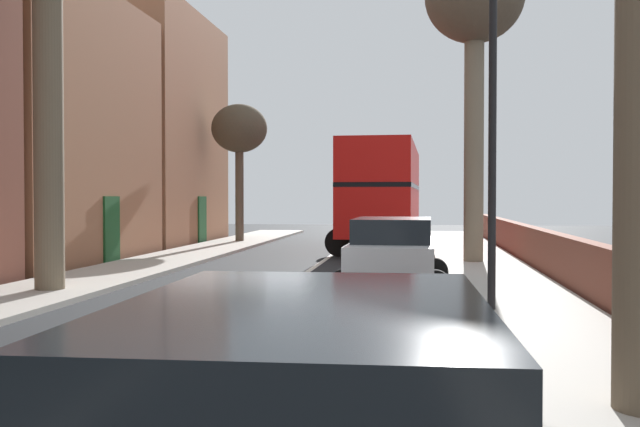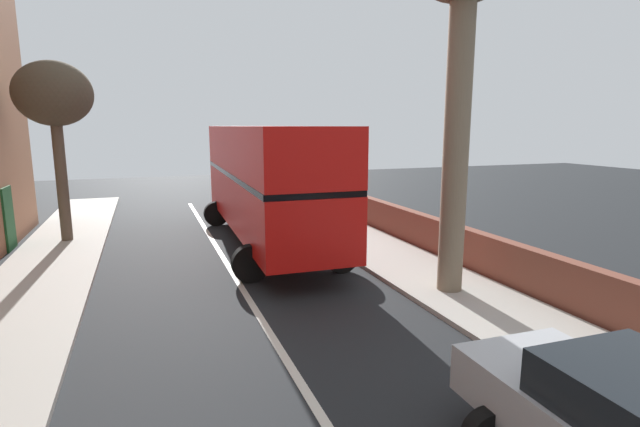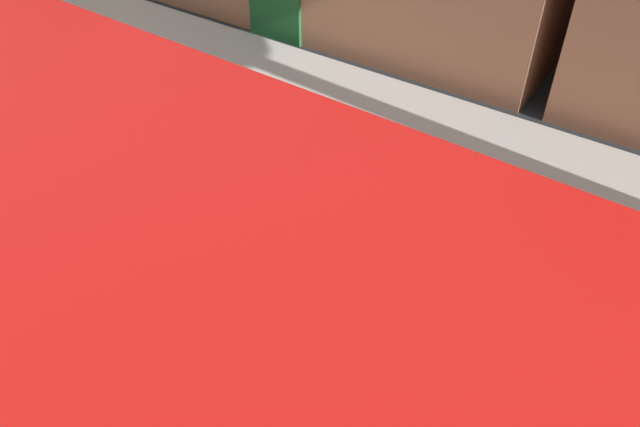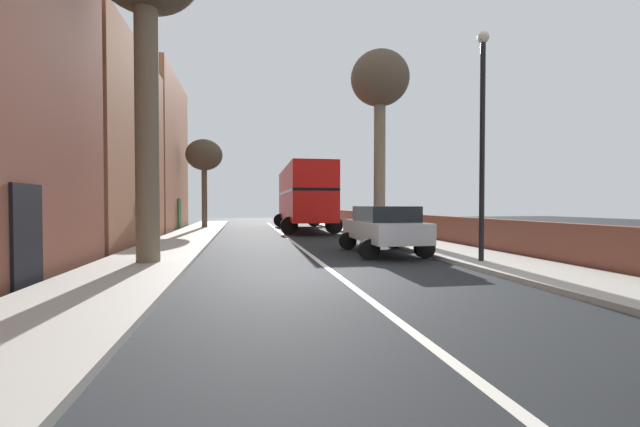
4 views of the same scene
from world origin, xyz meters
TOP-DOWN VIEW (x-y plane):
  - double_decker_bus at (1.70, 16.92)m, footprint 3.76×11.33m
  - street_tree_left_0 at (-4.85, 19.54)m, footprint 2.49×2.49m

SIDE VIEW (x-z plane):
  - double_decker_bus at x=1.70m, z-range 0.33..4.39m
  - street_tree_left_0 at x=-4.85m, z-range 1.96..8.05m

